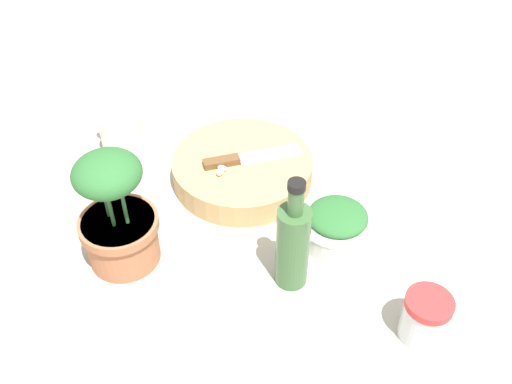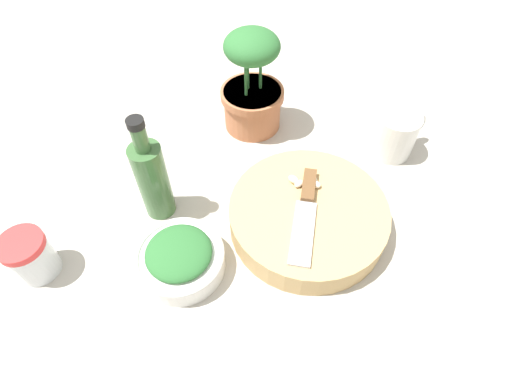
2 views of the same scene
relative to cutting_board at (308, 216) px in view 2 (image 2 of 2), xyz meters
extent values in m
plane|color=#B2ADA3|center=(-0.08, 0.10, -0.02)|extent=(5.00, 5.00, 0.00)
cylinder|color=tan|center=(0.00, 0.00, 0.00)|extent=(0.27, 0.27, 0.05)
cube|color=brown|center=(0.03, 0.03, 0.03)|extent=(0.07, 0.06, 0.01)
cube|color=#B2B2B7|center=(-0.05, -0.02, 0.03)|extent=(0.12, 0.09, 0.01)
ellipsoid|color=#EFE5CA|center=(0.05, 0.03, 0.03)|extent=(0.02, 0.02, 0.01)
ellipsoid|color=beige|center=(0.03, 0.04, 0.03)|extent=(0.02, 0.01, 0.01)
ellipsoid|color=#F1DFC6|center=(0.04, 0.02, 0.03)|extent=(0.02, 0.02, 0.01)
ellipsoid|color=#F3EBCA|center=(0.02, 0.05, 0.03)|extent=(0.01, 0.02, 0.01)
cylinder|color=silver|center=(-0.20, 0.09, -0.01)|extent=(0.14, 0.14, 0.04)
torus|color=silver|center=(-0.20, 0.09, 0.01)|extent=(0.14, 0.14, 0.01)
ellipsoid|color=#2D6B33|center=(-0.20, 0.09, 0.02)|extent=(0.10, 0.10, 0.03)
cylinder|color=silver|center=(-0.36, 0.26, 0.01)|extent=(0.07, 0.07, 0.07)
cylinder|color=red|center=(-0.36, 0.26, 0.05)|extent=(0.07, 0.07, 0.01)
cylinder|color=silver|center=(0.26, -0.01, 0.02)|extent=(0.08, 0.08, 0.09)
torus|color=silver|center=(0.30, -0.03, 0.02)|extent=(0.06, 0.03, 0.06)
cylinder|color=#3D6638|center=(-0.15, 0.21, 0.05)|extent=(0.05, 0.05, 0.15)
cylinder|color=#3D6638|center=(-0.15, 0.21, 0.15)|extent=(0.02, 0.02, 0.05)
cylinder|color=black|center=(-0.15, 0.21, 0.18)|extent=(0.03, 0.03, 0.01)
cylinder|color=#B26B47|center=(0.13, 0.25, 0.02)|extent=(0.12, 0.12, 0.09)
cylinder|color=#B26B47|center=(0.13, 0.25, 0.06)|extent=(0.13, 0.13, 0.02)
ellipsoid|color=#2D6B33|center=(0.13, 0.25, 0.16)|extent=(0.11, 0.11, 0.06)
cylinder|color=#2D6B33|center=(0.11, 0.25, 0.11)|extent=(0.01, 0.01, 0.10)
cylinder|color=#2D6B33|center=(0.13, 0.26, 0.11)|extent=(0.01, 0.01, 0.10)
cylinder|color=#2D6B33|center=(0.15, 0.24, 0.11)|extent=(0.01, 0.01, 0.10)
camera|label=1|loc=(-0.27, 0.80, 0.70)|focal=40.00mm
camera|label=2|loc=(-0.35, -0.20, 0.56)|focal=28.00mm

